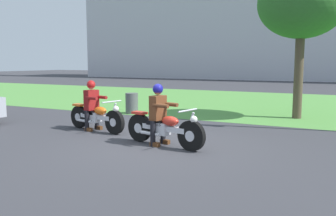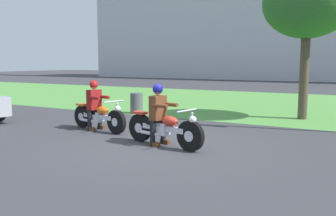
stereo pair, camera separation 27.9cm
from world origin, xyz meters
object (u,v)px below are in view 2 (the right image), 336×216
object	(u,v)px
rider_lead	(158,109)
motorcycle_lead	(164,129)
motorcycle_follow	(99,117)
rider_follow	(95,101)
trash_can	(136,103)
tree_roadside	(307,4)

from	to	relation	value
rider_lead	motorcycle_lead	bearing A→B (deg)	-0.79
motorcycle_follow	rider_follow	bearing A→B (deg)	179.17
motorcycle_follow	trash_can	world-z (taller)	motorcycle_follow
motorcycle_follow	tree_roadside	size ratio (longest dim) A/B	0.43
rider_lead	tree_roadside	distance (m)	6.76
motorcycle_lead	rider_lead	bearing A→B (deg)	179.21
motorcycle_follow	trash_can	xyz separation A→B (m)	(-0.96, 3.34, -0.01)
motorcycle_lead	rider_follow	xyz separation A→B (m)	(-2.69, 0.81, 0.42)
tree_roadside	motorcycle_lead	bearing A→B (deg)	-110.78
rider_follow	motorcycle_follow	bearing A→B (deg)	-0.83
rider_lead	motorcycle_follow	xyz separation A→B (m)	(-2.36, 0.74, -0.43)
rider_lead	trash_can	world-z (taller)	rider_lead
motorcycle_follow	trash_can	bearing A→B (deg)	118.13
motorcycle_follow	tree_roadside	world-z (taller)	tree_roadside
motorcycle_follow	rider_follow	distance (m)	0.46
rider_lead	tree_roadside	xyz separation A→B (m)	(2.31, 5.63, 2.95)
motorcycle_follow	rider_follow	xyz separation A→B (m)	(-0.16, 0.04, 0.43)
rider_lead	rider_follow	bearing A→B (deg)	175.02
motorcycle_lead	rider_follow	size ratio (longest dim) A/B	1.54
rider_follow	tree_roadside	bearing A→B (deg)	57.15
trash_can	motorcycle_lead	bearing A→B (deg)	-49.72
motorcycle_lead	rider_lead	distance (m)	0.46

